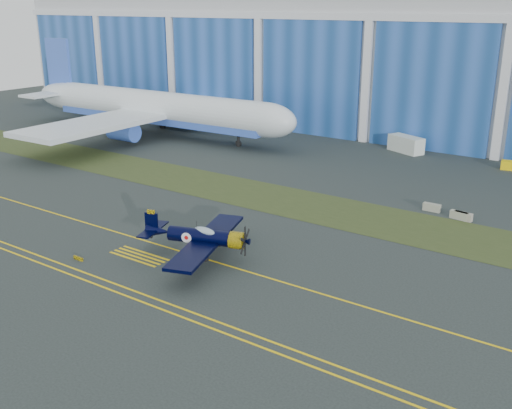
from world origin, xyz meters
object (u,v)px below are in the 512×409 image
Objects in this scene: warbird at (200,236)px; tug at (509,165)px; jetliner at (156,72)px; shipping_container at (406,144)px.

warbird reaches higher than tug.
jetliner is 44.98m from shipping_container.
shipping_container is (-0.38, 51.48, -1.05)m from warbird.
shipping_container is 2.72× the size of tug.
shipping_container is at bearing 15.17° from jetliner.
tug is at bearing 9.06° from jetliner.
shipping_container reaches higher than tug.
shipping_container is at bearing 164.29° from tug.
jetliner reaches higher than warbird.
jetliner is at bearing 119.17° from warbird.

